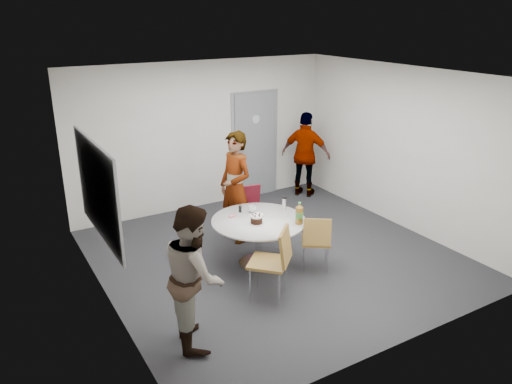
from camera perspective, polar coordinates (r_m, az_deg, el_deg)
floor at (r=7.64m, az=2.21°, el=-7.31°), size 5.00×5.00×0.00m
ceiling at (r=6.84m, az=2.51°, el=13.22°), size 5.00×5.00×0.00m
wall_back at (r=9.25m, az=-6.12°, el=6.42°), size 5.00×0.00×5.00m
wall_left at (r=6.21m, az=-17.45°, el=-1.29°), size 0.00×5.00×5.00m
wall_right at (r=8.69m, az=16.39°, el=4.83°), size 0.00×5.00×5.00m
wall_front at (r=5.35m, az=17.07°, el=-4.74°), size 5.00×0.00×5.00m
door at (r=9.80m, az=-0.14°, el=5.36°), size 1.02×0.17×2.12m
whiteboard at (r=6.37m, az=-17.63°, el=0.18°), size 0.04×1.90×1.25m
table at (r=7.15m, az=0.55°, el=-3.86°), size 1.35×1.35×1.03m
chair_near_left at (r=6.33m, az=2.27°, el=-7.37°), size 0.68×0.68×0.97m
chair_near_right at (r=7.06m, az=6.93°, el=-5.26°), size 0.57×0.58×0.84m
chair_far at (r=8.26m, az=-0.45°, el=-1.47°), size 0.43×0.46×0.80m
person_main at (r=7.85m, az=-2.38°, el=0.54°), size 0.53×0.71×1.79m
person_left at (r=5.51m, az=-7.08°, el=-9.45°), size 0.79×0.92×1.62m
person_right at (r=9.87m, az=5.71°, el=4.26°), size 0.92×1.04×1.68m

